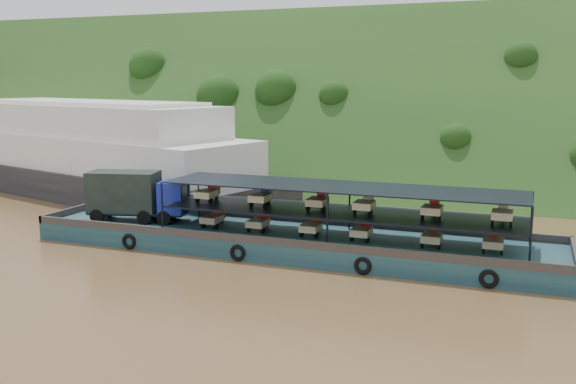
% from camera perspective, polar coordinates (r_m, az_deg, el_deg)
% --- Properties ---
extents(ground, '(160.00, 160.00, 0.00)m').
position_cam_1_polar(ground, '(43.52, 1.06, -4.95)').
color(ground, brown).
rests_on(ground, ground).
extents(hillside, '(140.00, 39.60, 39.60)m').
position_cam_1_polar(hillside, '(77.72, 10.07, 1.51)').
color(hillside, '#193914').
rests_on(hillside, ground).
extents(cargo_barge, '(35.00, 7.18, 4.75)m').
position_cam_1_polar(cargo_barge, '(42.82, -1.40, -3.57)').
color(cargo_barge, '#122F3F').
rests_on(cargo_barge, ground).
extents(passenger_ferry, '(46.59, 23.56, 9.16)m').
position_cam_1_polar(passenger_ferry, '(67.56, -17.39, 3.35)').
color(passenger_ferry, black).
rests_on(passenger_ferry, ground).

